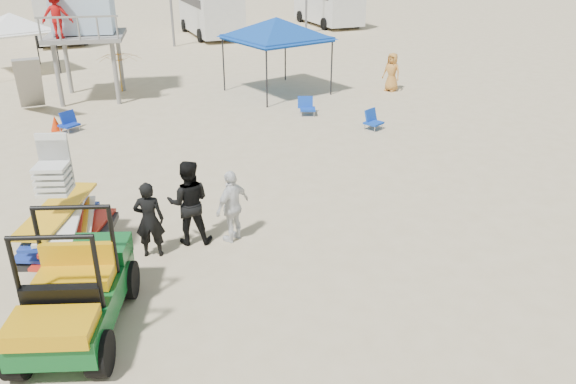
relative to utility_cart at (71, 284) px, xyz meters
name	(u,v)px	position (x,y,z in m)	size (l,w,h in m)	color
ground	(329,346)	(3.63, -1.79, -0.94)	(140.00, 140.00, 0.00)	beige
utility_cart	(71,284)	(0.00, 0.00, 0.00)	(2.11, 2.94, 2.02)	#0D5520
surf_trailer	(65,220)	(0.01, 2.34, 0.00)	(2.01, 2.77, 2.31)	black
man_left	(149,220)	(1.52, 2.04, -0.14)	(0.58, 0.38, 1.59)	black
man_mid	(189,203)	(2.37, 2.29, -0.03)	(0.88, 0.69, 1.81)	black
man_right	(232,206)	(3.22, 2.04, -0.16)	(0.92, 0.38, 1.57)	white
lifeguard_tower	(80,10)	(1.32, 15.12, 2.40)	(3.30, 3.30, 4.49)	gray
canopy_blue	(276,21)	(8.43, 13.14, 1.90)	(4.00, 4.00, 3.39)	black
canopy_white_c	(10,16)	(-1.45, 21.02, 1.63)	(3.68, 3.68, 3.11)	black
umbrella_b	(121,72)	(2.58, 15.63, -0.12)	(1.78, 1.82, 1.63)	orange
cone_far	(55,123)	(-0.11, 11.25, -0.69)	(0.34, 0.34, 0.50)	red
beach_chair_a	(69,121)	(0.31, 11.08, -0.63)	(0.73, 0.83, 0.64)	#0E2CA0
beach_chair_b	(372,119)	(9.69, 7.56, -0.63)	(0.70, 0.78, 0.64)	#103FB0
beach_chair_c	(306,106)	(8.31, 9.86, -0.63)	(0.69, 0.75, 0.64)	#103DB2
rv_mid_left	(57,10)	(0.63, 29.71, 0.86)	(2.65, 6.50, 3.25)	silver
rv_mid_right	(210,6)	(9.63, 28.21, 0.86)	(2.64, 7.00, 3.25)	silver
distant_beachgoers	(306,43)	(12.23, 18.91, -0.11)	(2.13, 16.96, 1.76)	#C07F37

